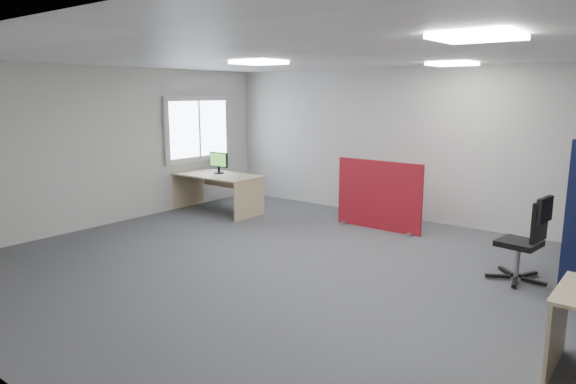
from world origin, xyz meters
The scene contains 11 objects.
floor centered at (0.00, 0.00, 0.00)m, with size 9.00×9.00×0.00m, color #52545A.
ceiling centered at (0.00, 0.00, 2.70)m, with size 9.00×7.00×0.02m, color white.
wall_back centered at (0.00, 3.50, 1.35)m, with size 9.00×0.02×2.70m, color silver.
wall_front centered at (0.00, -3.50, 1.35)m, with size 9.00×0.02×2.70m, color silver.
wall_left centered at (-4.50, 0.00, 1.35)m, with size 0.02×7.00×2.70m, color silver.
window centered at (-4.44, 2.00, 1.55)m, with size 0.06×1.70×1.30m.
ceiling_lights centered at (0.33, 0.67, 2.67)m, with size 4.10×4.10×0.04m.
red_divider centered at (-0.62, 2.50, 0.57)m, with size 1.55×0.30×1.16m.
second_desk centered at (-3.68, 1.78, 0.56)m, with size 1.73×0.86×0.73m.
monitor_second centered at (-3.74, 1.86, 0.95)m, with size 0.45×0.20×0.41m.
office_chair centered at (1.98, 1.37, 0.60)m, with size 0.69×0.69×1.05m.
Camera 1 is at (3.34, -5.04, 2.25)m, focal length 32.00 mm.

